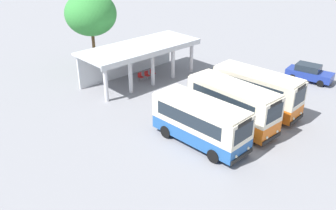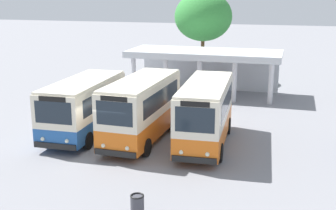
{
  "view_description": "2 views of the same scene",
  "coord_description": "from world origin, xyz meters",
  "px_view_note": "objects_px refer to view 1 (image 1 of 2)",
  "views": [
    {
      "loc": [
        -18.42,
        -11.52,
        13.09
      ],
      "look_at": [
        -2.19,
        5.86,
        1.44
      ],
      "focal_mm": 38.42,
      "sensor_mm": 36.0,
      "label": 1
    },
    {
      "loc": [
        8.25,
        -18.55,
        7.73
      ],
      "look_at": [
        1.77,
        3.76,
        1.66
      ],
      "focal_mm": 46.36,
      "sensor_mm": 36.0,
      "label": 2
    }
  ],
  "objects_px": {
    "parked_car_flank": "(309,73)",
    "city_bus_middle_cream": "(257,90)",
    "city_bus_second_in_row": "(232,104)",
    "waiting_chair_second_from_end": "(147,75)",
    "city_bus_nearest_orange": "(200,121)",
    "waiting_chair_end_by_column": "(140,76)",
    "waiting_chair_middle_seat": "(152,73)"
  },
  "relations": [
    {
      "from": "parked_car_flank",
      "to": "city_bus_middle_cream",
      "type": "bearing_deg",
      "value": -178.57
    },
    {
      "from": "city_bus_second_in_row",
      "to": "parked_car_flank",
      "type": "distance_m",
      "value": 12.57
    },
    {
      "from": "waiting_chair_second_from_end",
      "to": "city_bus_second_in_row",
      "type": "bearing_deg",
      "value": -97.08
    },
    {
      "from": "city_bus_second_in_row",
      "to": "city_bus_nearest_orange",
      "type": "bearing_deg",
      "value": 179.74
    },
    {
      "from": "waiting_chair_end_by_column",
      "to": "waiting_chair_second_from_end",
      "type": "height_order",
      "value": "same"
    },
    {
      "from": "city_bus_second_in_row",
      "to": "waiting_chair_second_from_end",
      "type": "height_order",
      "value": "city_bus_second_in_row"
    },
    {
      "from": "waiting_chair_second_from_end",
      "to": "parked_car_flank",
      "type": "bearing_deg",
      "value": -44.05
    },
    {
      "from": "waiting_chair_second_from_end",
      "to": "waiting_chair_end_by_column",
      "type": "bearing_deg",
      "value": 172.0
    },
    {
      "from": "city_bus_middle_cream",
      "to": "waiting_chair_end_by_column",
      "type": "height_order",
      "value": "city_bus_middle_cream"
    },
    {
      "from": "parked_car_flank",
      "to": "waiting_chair_end_by_column",
      "type": "relative_size",
      "value": 5.13
    },
    {
      "from": "city_bus_middle_cream",
      "to": "waiting_chair_end_by_column",
      "type": "xyz_separation_m",
      "value": [
        -2.71,
        11.09,
        -1.3
      ]
    },
    {
      "from": "parked_car_flank",
      "to": "waiting_chair_second_from_end",
      "type": "xyz_separation_m",
      "value": [
        -11.12,
        10.76,
        -0.3
      ]
    },
    {
      "from": "city_bus_second_in_row",
      "to": "city_bus_middle_cream",
      "type": "relative_size",
      "value": 0.99
    },
    {
      "from": "city_bus_middle_cream",
      "to": "waiting_chair_second_from_end",
      "type": "bearing_deg",
      "value": 100.21
    },
    {
      "from": "city_bus_second_in_row",
      "to": "waiting_chair_end_by_column",
      "type": "relative_size",
      "value": 8.24
    },
    {
      "from": "waiting_chair_second_from_end",
      "to": "city_bus_nearest_orange",
      "type": "bearing_deg",
      "value": -113.03
    },
    {
      "from": "city_bus_second_in_row",
      "to": "parked_car_flank",
      "type": "bearing_deg",
      "value": 2.13
    },
    {
      "from": "parked_car_flank",
      "to": "waiting_chair_middle_seat",
      "type": "xyz_separation_m",
      "value": [
        -10.39,
        10.82,
        -0.3
      ]
    },
    {
      "from": "city_bus_middle_cream",
      "to": "parked_car_flank",
      "type": "distance_m",
      "value": 9.2
    },
    {
      "from": "city_bus_nearest_orange",
      "to": "parked_car_flank",
      "type": "distance_m",
      "value": 15.92
    },
    {
      "from": "parked_car_flank",
      "to": "city_bus_second_in_row",
      "type": "bearing_deg",
      "value": -177.87
    },
    {
      "from": "waiting_chair_end_by_column",
      "to": "waiting_chair_middle_seat",
      "type": "height_order",
      "value": "same"
    },
    {
      "from": "waiting_chair_middle_seat",
      "to": "city_bus_second_in_row",
      "type": "bearing_deg",
      "value": -100.66
    },
    {
      "from": "city_bus_nearest_orange",
      "to": "waiting_chair_middle_seat",
      "type": "distance_m",
      "value": 12.6
    },
    {
      "from": "city_bus_middle_cream",
      "to": "city_bus_nearest_orange",
      "type": "bearing_deg",
      "value": -178.11
    },
    {
      "from": "city_bus_nearest_orange",
      "to": "waiting_chair_second_from_end",
      "type": "height_order",
      "value": "city_bus_nearest_orange"
    },
    {
      "from": "parked_car_flank",
      "to": "waiting_chair_second_from_end",
      "type": "relative_size",
      "value": 5.13
    },
    {
      "from": "parked_car_flank",
      "to": "waiting_chair_middle_seat",
      "type": "bearing_deg",
      "value": 133.83
    },
    {
      "from": "city_bus_second_in_row",
      "to": "waiting_chair_end_by_column",
      "type": "height_order",
      "value": "city_bus_second_in_row"
    },
    {
      "from": "city_bus_nearest_orange",
      "to": "waiting_chair_end_by_column",
      "type": "relative_size",
      "value": 8.1
    },
    {
      "from": "city_bus_nearest_orange",
      "to": "waiting_chair_second_from_end",
      "type": "distance_m",
      "value": 12.24
    },
    {
      "from": "waiting_chair_end_by_column",
      "to": "waiting_chair_second_from_end",
      "type": "distance_m",
      "value": 0.74
    }
  ]
}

